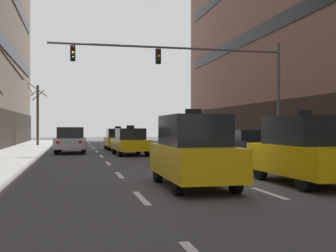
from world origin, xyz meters
The scene contains 34 objects.
ground_plane centered at (0.00, 0.00, 0.00)m, with size 120.00×120.00×0.00m, color #424247.
lane_stripe_l1_s3 centered at (-3.35, -3.00, 0.00)m, with size 0.16×2.00×0.01m, color silver.
lane_stripe_l1_s4 centered at (-3.35, 2.00, 0.00)m, with size 0.16×2.00×0.01m, color silver.
lane_stripe_l1_s5 centered at (-3.35, 7.00, 0.00)m, with size 0.16×2.00×0.01m, color silver.
lane_stripe_l1_s6 centered at (-3.35, 12.00, 0.00)m, with size 0.16×2.00×0.01m, color silver.
lane_stripe_l1_s7 centered at (-3.35, 17.00, 0.00)m, with size 0.16×2.00×0.01m, color silver.
lane_stripe_l1_s8 centered at (-3.35, 22.00, 0.00)m, with size 0.16×2.00×0.01m, color silver.
lane_stripe_l1_s9 centered at (-3.35, 27.00, 0.00)m, with size 0.16×2.00×0.01m, color silver.
lane_stripe_l1_s10 centered at (-3.35, 32.00, 0.00)m, with size 0.16×2.00×0.01m, color silver.
lane_stripe_l2_s3 centered at (0.00, -3.00, 0.00)m, with size 0.16×2.00×0.01m, color silver.
lane_stripe_l2_s4 centered at (0.00, 2.00, 0.00)m, with size 0.16×2.00×0.01m, color silver.
lane_stripe_l2_s5 centered at (0.00, 7.00, 0.00)m, with size 0.16×2.00×0.01m, color silver.
lane_stripe_l2_s6 centered at (0.00, 12.00, 0.00)m, with size 0.16×2.00×0.01m, color silver.
lane_stripe_l2_s7 centered at (0.00, 17.00, 0.00)m, with size 0.16×2.00×0.01m, color silver.
lane_stripe_l2_s8 centered at (0.00, 22.00, 0.00)m, with size 0.16×2.00×0.01m, color silver.
lane_stripe_l2_s9 centered at (0.00, 27.00, 0.00)m, with size 0.16×2.00×0.01m, color silver.
lane_stripe_l2_s10 centered at (0.00, 32.00, 0.00)m, with size 0.16×2.00×0.01m, color silver.
lane_stripe_l3_s4 centered at (3.35, 2.00, 0.00)m, with size 0.16×2.00×0.01m, color silver.
lane_stripe_l3_s5 centered at (3.35, 7.00, 0.00)m, with size 0.16×2.00×0.01m, color silver.
lane_stripe_l3_s6 centered at (3.35, 12.00, 0.00)m, with size 0.16×2.00×0.01m, color silver.
lane_stripe_l3_s7 centered at (3.35, 17.00, 0.00)m, with size 0.16×2.00×0.01m, color silver.
lane_stripe_l3_s8 centered at (3.35, 22.00, 0.00)m, with size 0.16×2.00×0.01m, color silver.
lane_stripe_l3_s9 centered at (3.35, 27.00, 0.00)m, with size 0.16×2.00×0.01m, color silver.
lane_stripe_l3_s10 centered at (3.35, 32.00, 0.00)m, with size 0.16×2.00×0.01m, color silver.
taxi_driving_0 centered at (-1.61, -1.51, 1.03)m, with size 1.81×4.28×2.24m.
taxi_driving_1 centered at (-1.55, 12.76, 0.81)m, with size 2.03×4.47×1.83m.
taxi_driving_2 centered at (1.78, -1.67, 1.02)m, with size 1.85×4.28×2.23m.
car_driving_3 centered at (-5.12, 15.55, 0.85)m, with size 2.11×4.66×1.72m.
taxi_driving_4 centered at (-1.68, 18.87, 0.80)m, with size 1.83×4.31×1.79m.
taxi_driving_5 centered at (1.74, 11.22, 0.82)m, with size 2.01×4.50×1.84m.
car_parked_2 centered at (5.64, 4.76, 0.80)m, with size 1.93×4.38×1.63m.
car_parked_3 centered at (5.64, 11.61, 0.76)m, with size 1.82×4.17×1.55m.
traffic_signal_0 centered at (2.22, 10.16, 5.02)m, with size 13.52×0.35×6.65m.
street_tree_1 centered at (-8.06, 25.59, 3.01)m, with size 1.82×1.73×5.45m.
Camera 1 is at (-4.96, -13.11, 1.72)m, focal length 45.07 mm.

